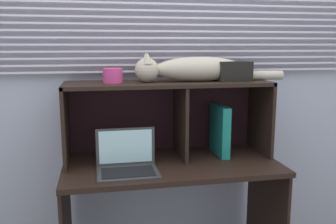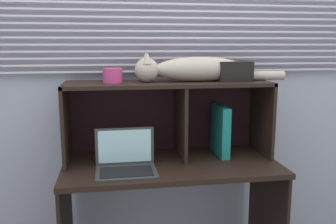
{
  "view_description": "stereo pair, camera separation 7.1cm",
  "coord_description": "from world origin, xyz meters",
  "px_view_note": "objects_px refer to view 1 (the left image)",
  "views": [
    {
      "loc": [
        -0.42,
        -1.84,
        1.46
      ],
      "look_at": [
        0.0,
        0.32,
        1.06
      ],
      "focal_mm": 39.08,
      "sensor_mm": 36.0,
      "label": 1
    },
    {
      "loc": [
        -0.35,
        -1.85,
        1.46
      ],
      "look_at": [
        0.0,
        0.32,
        1.06
      ],
      "focal_mm": 39.08,
      "sensor_mm": 36.0,
      "label": 2
    }
  ],
  "objects_px": {
    "laptop": "(127,163)",
    "book_stack": "(122,154)",
    "cat": "(193,69)",
    "binder_upright": "(220,130)",
    "storage_box": "(232,71)",
    "small_basket": "(113,76)"
  },
  "relations": [
    {
      "from": "laptop",
      "to": "book_stack",
      "type": "xyz_separation_m",
      "value": [
        -0.01,
        0.21,
        -0.01
      ]
    },
    {
      "from": "laptop",
      "to": "storage_box",
      "type": "distance_m",
      "value": 0.86
    },
    {
      "from": "laptop",
      "to": "small_basket",
      "type": "xyz_separation_m",
      "value": [
        -0.06,
        0.21,
        0.47
      ]
    },
    {
      "from": "laptop",
      "to": "small_basket",
      "type": "distance_m",
      "value": 0.51
    },
    {
      "from": "binder_upright",
      "to": "small_basket",
      "type": "bearing_deg",
      "value": 180.0
    },
    {
      "from": "cat",
      "to": "storage_box",
      "type": "bearing_deg",
      "value": 0.0
    },
    {
      "from": "cat",
      "to": "binder_upright",
      "type": "height_order",
      "value": "cat"
    },
    {
      "from": "laptop",
      "to": "small_basket",
      "type": "bearing_deg",
      "value": 105.16
    },
    {
      "from": "laptop",
      "to": "book_stack",
      "type": "bearing_deg",
      "value": 93.46
    },
    {
      "from": "binder_upright",
      "to": "book_stack",
      "type": "xyz_separation_m",
      "value": [
        -0.62,
        0.0,
        -0.12
      ]
    },
    {
      "from": "binder_upright",
      "to": "book_stack",
      "type": "bearing_deg",
      "value": 179.96
    },
    {
      "from": "small_basket",
      "to": "book_stack",
      "type": "bearing_deg",
      "value": 0.62
    },
    {
      "from": "laptop",
      "to": "small_basket",
      "type": "height_order",
      "value": "small_basket"
    },
    {
      "from": "binder_upright",
      "to": "book_stack",
      "type": "distance_m",
      "value": 0.63
    },
    {
      "from": "laptop",
      "to": "binder_upright",
      "type": "distance_m",
      "value": 0.65
    },
    {
      "from": "small_basket",
      "to": "storage_box",
      "type": "distance_m",
      "value": 0.73
    },
    {
      "from": "cat",
      "to": "book_stack",
      "type": "xyz_separation_m",
      "value": [
        -0.44,
        0.0,
        -0.51
      ]
    },
    {
      "from": "binder_upright",
      "to": "book_stack",
      "type": "height_order",
      "value": "binder_upright"
    },
    {
      "from": "cat",
      "to": "small_basket",
      "type": "relative_size",
      "value": 8.21
    },
    {
      "from": "binder_upright",
      "to": "storage_box",
      "type": "relative_size",
      "value": 1.54
    },
    {
      "from": "small_basket",
      "to": "storage_box",
      "type": "height_order",
      "value": "storage_box"
    },
    {
      "from": "binder_upright",
      "to": "storage_box",
      "type": "bearing_deg",
      "value": 0.0
    }
  ]
}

